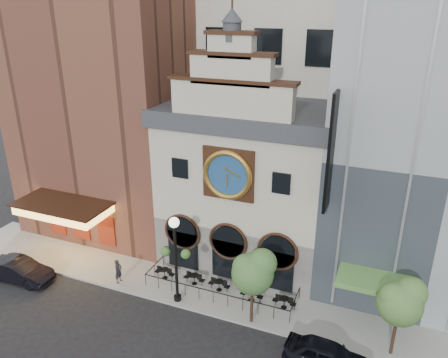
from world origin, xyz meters
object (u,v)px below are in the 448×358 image
bistro_3 (252,295)px  car_right (329,357)px  bistro_4 (284,302)px  tree_right (401,300)px  tree_left (254,271)px  pedestrian (118,271)px  bistro_1 (194,278)px  bistro_2 (219,285)px  car_left (20,270)px  lamppost (175,251)px  bistro_0 (165,273)px

bistro_3 → car_right: car_right is taller
bistro_4 → tree_right: bearing=-13.0°
tree_left → car_right: bearing=-20.9°
bistro_4 → car_right: car_right is taller
pedestrian → bistro_1: bearing=-68.8°
bistro_2 → tree_right: bearing=-8.4°
pedestrian → car_right: bearing=-96.9°
bistro_1 → car_left: size_ratio=0.31×
tree_left → tree_right: bearing=3.3°
bistro_1 → lamppost: (-0.27, -2.08, 3.44)m
car_left → car_right: bearing=-92.4°
bistro_4 → car_left: (-18.87, -4.06, 0.22)m
bistro_3 → bistro_4: size_ratio=1.00×
car_left → tree_left: size_ratio=0.98×
bistro_0 → bistro_1: bearing=4.3°
bistro_3 → pedestrian: pedestrian is taller
lamppost → bistro_2: bearing=33.3°
bistro_2 → car_left: 14.73m
tree_right → pedestrian: bearing=-179.6°
bistro_2 → lamppost: (-2.21, -2.07, 3.44)m
bistro_3 → car_right: bearing=-33.9°
bistro_3 → lamppost: bearing=-158.5°
bistro_0 → bistro_1: size_ratio=1.00×
bistro_0 → bistro_3: same height
bistro_2 → bistro_4: same height
bistro_1 → car_left: car_left is taller
bistro_1 → car_right: bearing=-22.1°
bistro_2 → lamppost: lamppost is taller
bistro_1 → pedestrian: pedestrian is taller
bistro_1 → bistro_4: 6.70m
bistro_1 → tree_right: 14.05m
bistro_3 → tree_right: tree_right is taller
bistro_4 → pedestrian: (-11.88, -1.70, 0.45)m
bistro_2 → bistro_3: size_ratio=1.00×
bistro_4 → tree_right: 7.75m
bistro_2 → bistro_4: size_ratio=1.00×
pedestrian → bistro_0: bearing=-58.0°
pedestrian → lamppost: size_ratio=0.29×
lamppost → tree_left: 5.43m
tree_left → bistro_4: bearing=53.3°
car_right → car_left: 22.46m
car_right → lamppost: 11.23m
bistro_0 → lamppost: bearing=-42.7°
bistro_3 → car_left: bearing=-166.6°
bistro_3 → tree_right: bearing=-9.3°
bistro_4 → car_right: bearing=-48.3°
car_right → car_left: bearing=93.9°
tree_right → bistro_2: bearing=171.6°
bistro_2 → tree_left: tree_left is taller
car_left → pedestrian: size_ratio=2.78×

